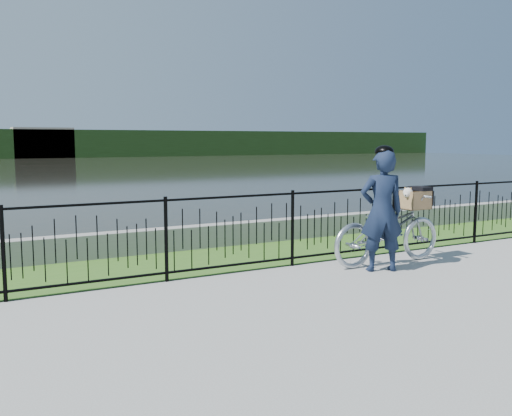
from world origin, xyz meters
TOP-DOWN VIEW (x-y plane):
  - ground at (0.00, 0.00)m, footprint 120.00×120.00m
  - grass_strip at (0.00, 2.60)m, footprint 60.00×2.00m
  - water at (0.00, 33.00)m, footprint 120.00×120.00m
  - quay_wall at (0.00, 3.60)m, footprint 60.00×0.30m
  - fence at (0.00, 1.60)m, footprint 14.00×0.06m
  - far_building_right at (6.00, 58.50)m, footprint 6.00×3.00m
  - bicycle_rig at (2.36, 1.02)m, footprint 2.01×0.70m
  - cyclist at (1.95, 0.70)m, footprint 0.75×0.62m

SIDE VIEW (x-z plane):
  - ground at x=0.00m, z-range 0.00..0.00m
  - water at x=0.00m, z-range 0.00..0.00m
  - grass_strip at x=0.00m, z-range 0.00..0.01m
  - quay_wall at x=0.00m, z-range 0.00..0.40m
  - bicycle_rig at x=2.36m, z-range -0.05..1.13m
  - fence at x=0.00m, z-range 0.00..1.15m
  - cyclist at x=1.95m, z-range -0.01..1.81m
  - far_building_right at x=6.00m, z-range 0.00..3.20m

